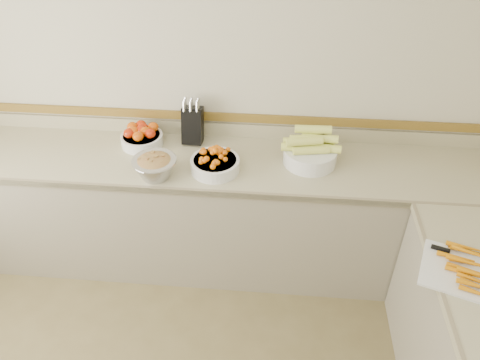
# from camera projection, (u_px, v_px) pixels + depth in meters

# --- Properties ---
(back_wall) EXTENTS (4.00, 0.00, 4.00)m
(back_wall) POSITION_uv_depth(u_px,v_px,m) (196.00, 82.00, 3.08)
(back_wall) COLOR beige
(back_wall) RESTS_ON ground_plane
(counter_back) EXTENTS (4.00, 0.65, 1.08)m
(counter_back) POSITION_uv_depth(u_px,v_px,m) (195.00, 211.00, 3.33)
(counter_back) COLOR tan
(counter_back) RESTS_ON ground_plane
(knife_block) EXTENTS (0.14, 0.17, 0.33)m
(knife_block) POSITION_uv_depth(u_px,v_px,m) (193.00, 124.00, 3.16)
(knife_block) COLOR black
(knife_block) RESTS_ON counter_back
(tomato_bowl) EXTENTS (0.29, 0.29, 0.14)m
(tomato_bowl) POSITION_uv_depth(u_px,v_px,m) (142.00, 136.00, 3.17)
(tomato_bowl) COLOR silver
(tomato_bowl) RESTS_ON counter_back
(cherry_tomato_bowl) EXTENTS (0.31, 0.31, 0.17)m
(cherry_tomato_bowl) POSITION_uv_depth(u_px,v_px,m) (215.00, 163.00, 2.93)
(cherry_tomato_bowl) COLOR silver
(cherry_tomato_bowl) RESTS_ON counter_back
(corn_bowl) EXTENTS (0.38, 0.34, 0.25)m
(corn_bowl) POSITION_uv_depth(u_px,v_px,m) (310.00, 151.00, 2.98)
(corn_bowl) COLOR silver
(corn_bowl) RESTS_ON counter_back
(rhubarb_bowl) EXTENTS (0.28, 0.28, 0.16)m
(rhubarb_bowl) POSITION_uv_depth(u_px,v_px,m) (155.00, 166.00, 2.86)
(rhubarb_bowl) COLOR #B2B2BA
(rhubarb_bowl) RESTS_ON counter_back
(cutting_board) EXTENTS (0.50, 0.45, 0.06)m
(cutting_board) POSITION_uv_depth(u_px,v_px,m) (466.00, 271.00, 2.27)
(cutting_board) COLOR silver
(cutting_board) RESTS_ON counter_right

